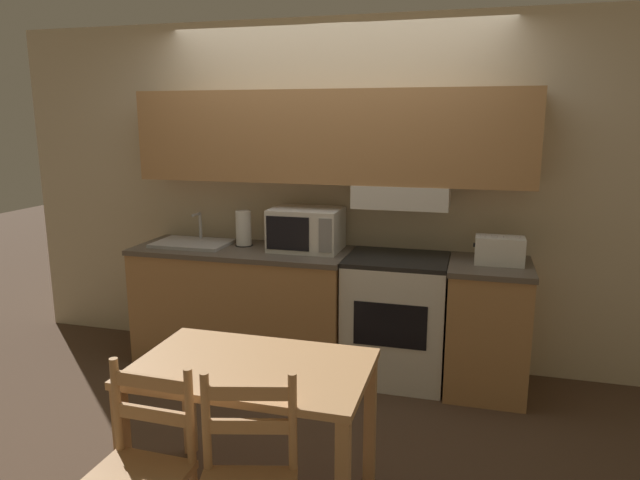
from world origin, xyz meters
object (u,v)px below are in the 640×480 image
toaster (499,250)px  paper_towel_roll (244,228)px  sink_basin (192,243)px  chair_left_of_table (137,478)px  stove_range (396,318)px  dining_table (252,385)px  microwave (306,229)px

toaster → paper_towel_roll: (-1.85, 0.07, 0.04)m
sink_basin → chair_left_of_table: size_ratio=0.65×
sink_basin → stove_range: bearing=0.6°
stove_range → dining_table: (-0.46, -1.56, 0.17)m
sink_basin → paper_towel_roll: size_ratio=2.09×
microwave → sink_basin: 0.90m
sink_basin → dining_table: bearing=-54.4°
microwave → sink_basin: microwave is taller
toaster → paper_towel_roll: paper_towel_roll is taller
stove_range → dining_table: size_ratio=0.82×
microwave → toaster: microwave is taller
microwave → toaster: 1.35m
toaster → chair_left_of_table: (-1.41, -2.09, -0.55)m
stove_range → paper_towel_roll: (-1.17, 0.07, 0.58)m
paper_towel_roll → sink_basin: bearing=-168.1°
toaster → sink_basin: (-2.24, -0.01, -0.08)m
toaster → paper_towel_roll: size_ratio=1.22×
microwave → chair_left_of_table: (-0.06, -2.15, -0.61)m
dining_table → chair_left_of_table: (-0.28, -0.53, -0.18)m
chair_left_of_table → microwave: bearing=89.8°
paper_towel_roll → dining_table: size_ratio=0.25×
stove_range → paper_towel_roll: size_ratio=3.34×
chair_left_of_table → stove_range: bearing=72.0°
microwave → toaster: size_ratio=1.55×
microwave → stove_range: bearing=-4.9°
sink_basin → paper_towel_roll: bearing=11.9°
microwave → paper_towel_roll: 0.50m
paper_towel_roll → microwave: bearing=-0.9°
dining_table → stove_range: bearing=73.6°
microwave → paper_towel_roll: (-0.50, 0.01, -0.02)m
toaster → sink_basin: sink_basin is taller
microwave → chair_left_of_table: microwave is taller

